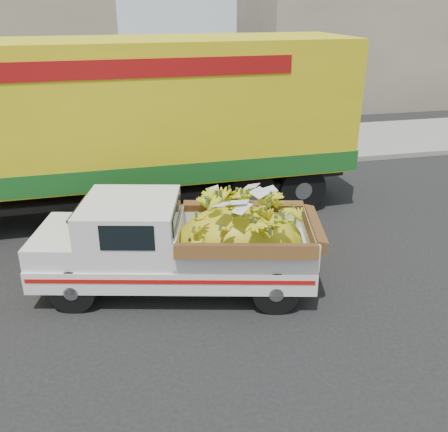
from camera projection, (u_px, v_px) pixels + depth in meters
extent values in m
plane|color=black|center=(102.00, 293.00, 8.38)|extent=(100.00, 100.00, 0.00)
cube|color=gray|center=(99.00, 177.00, 13.63)|extent=(60.00, 0.25, 0.15)
cube|color=gray|center=(99.00, 156.00, 15.51)|extent=(60.00, 4.00, 0.14)
cube|color=gray|center=(396.00, 35.00, 23.47)|extent=(14.00, 6.00, 6.00)
cylinder|color=black|center=(73.00, 290.00, 7.77)|extent=(0.76, 0.38, 0.73)
cylinder|color=black|center=(95.00, 249.00, 9.06)|extent=(0.76, 0.38, 0.73)
cylinder|color=black|center=(276.00, 291.00, 7.74)|extent=(0.76, 0.38, 0.73)
cylinder|color=black|center=(269.00, 250.00, 9.02)|extent=(0.76, 0.38, 0.73)
cube|color=silver|center=(175.00, 260.00, 8.33)|extent=(4.77, 2.67, 0.37)
cube|color=#A50F0C|center=(169.00, 282.00, 7.55)|extent=(4.29, 1.08, 0.07)
cube|color=silver|center=(44.00, 264.00, 8.39)|extent=(0.48, 1.57, 0.13)
cube|color=silver|center=(62.00, 240.00, 8.21)|extent=(1.16, 1.69, 0.35)
cube|color=silver|center=(131.00, 226.00, 8.09)|extent=(1.82, 1.88, 0.86)
cube|color=black|center=(127.00, 238.00, 7.30)|extent=(0.80, 0.21, 0.40)
cube|color=silver|center=(244.00, 237.00, 8.15)|extent=(2.54, 2.12, 0.49)
ellipsoid|color=gold|center=(238.00, 242.00, 8.19)|extent=(2.25, 1.75, 1.23)
cylinder|color=black|center=(301.00, 189.00, 11.41)|extent=(1.11, 0.34, 1.10)
cylinder|color=black|center=(272.00, 163.00, 13.19)|extent=(1.11, 0.34, 1.10)
cylinder|color=black|center=(251.00, 193.00, 11.14)|extent=(1.11, 0.34, 1.10)
cylinder|color=black|center=(228.00, 167.00, 12.91)|extent=(1.11, 0.34, 1.10)
cube|color=black|center=(88.00, 182.00, 11.13)|extent=(12.02, 1.25, 0.36)
cube|color=gold|center=(80.00, 111.00, 10.49)|extent=(11.81, 2.74, 2.84)
cube|color=#16501A|center=(86.00, 164.00, 10.96)|extent=(11.87, 2.76, 0.45)
cube|color=maroon|center=(73.00, 71.00, 8.99)|extent=(8.40, 0.19, 0.35)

